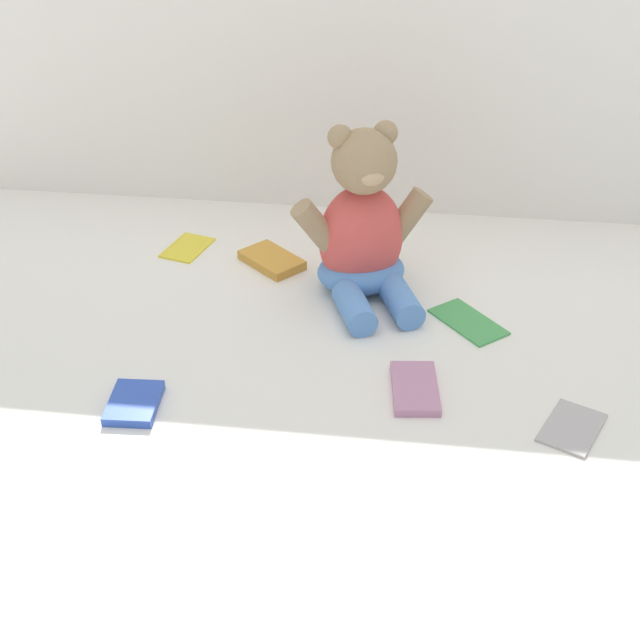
% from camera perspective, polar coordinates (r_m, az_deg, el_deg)
% --- Properties ---
extents(ground_plane, '(3.20, 3.20, 0.00)m').
position_cam_1_polar(ground_plane, '(1.41, -0.09, -1.17)').
color(ground_plane, silver).
extents(backdrop_drape, '(1.80, 0.03, 0.68)m').
position_cam_1_polar(backdrop_drape, '(1.71, 2.13, 17.81)').
color(backdrop_drape, white).
rests_on(backdrop_drape, ground_plane).
extents(teddy_bear, '(0.24, 0.25, 0.30)m').
position_cam_1_polar(teddy_bear, '(1.48, 2.80, 5.66)').
color(teddy_bear, '#D84C47').
rests_on(teddy_bear, ground_plane).
extents(book_case_0, '(0.13, 0.13, 0.02)m').
position_cam_1_polar(book_case_0, '(1.61, -3.14, 3.89)').
color(book_case_0, gold).
rests_on(book_case_0, ground_plane).
extents(book_case_1, '(0.11, 0.12, 0.01)m').
position_cam_1_polar(book_case_1, '(1.27, 15.98, -6.63)').
color(book_case_1, '#A79F9F').
rests_on(book_case_1, ground_plane).
extents(book_case_2, '(0.09, 0.12, 0.01)m').
position_cam_1_polar(book_case_2, '(1.68, -8.57, 4.70)').
color(book_case_2, yellow).
rests_on(book_case_2, ground_plane).
extents(book_case_3, '(0.08, 0.13, 0.01)m').
position_cam_1_polar(book_case_3, '(1.30, 6.15, -4.41)').
color(book_case_3, '#B37796').
rests_on(book_case_3, ground_plane).
extents(book_case_4, '(0.14, 0.14, 0.01)m').
position_cam_1_polar(book_case_4, '(1.46, 9.56, -0.06)').
color(book_case_4, '#429A4D').
rests_on(book_case_4, ground_plane).
extents(book_case_6, '(0.08, 0.10, 0.01)m').
position_cam_1_polar(book_case_6, '(1.29, -11.93, -5.27)').
color(book_case_6, '#2D4DB2').
rests_on(book_case_6, ground_plane).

